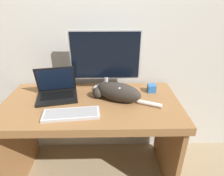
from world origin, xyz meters
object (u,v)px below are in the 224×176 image
laptop (57,91)px  cat (117,92)px  external_keyboard (71,114)px  monitor (106,60)px

laptop → cat: laptop is taller
external_keyboard → monitor: bearing=53.1°
monitor → laptop: 0.46m
monitor → laptop: size_ratio=1.63×
monitor → cat: (0.09, -0.19, -0.19)m
monitor → laptop: monitor is taller
monitor → laptop: (-0.39, -0.12, -0.22)m
monitor → external_keyboard: (-0.23, -0.39, -0.25)m
external_keyboard → cat: (0.32, 0.20, 0.06)m
external_keyboard → cat: 0.38m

